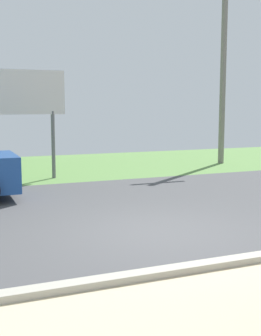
% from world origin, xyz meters
% --- Properties ---
extents(ground_plane, '(40.00, 22.00, 0.20)m').
position_xyz_m(ground_plane, '(0.00, 2.95, -0.05)').
color(ground_plane, '#4C4C4F').
extents(utility_pole, '(1.80, 0.24, 7.90)m').
position_xyz_m(utility_pole, '(7.03, 8.40, 4.13)').
color(utility_pole, gray).
rests_on(utility_pole, ground_plane).
extents(roadside_billboard, '(2.60, 0.12, 3.50)m').
position_xyz_m(roadside_billboard, '(-1.21, 7.17, 2.55)').
color(roadside_billboard, slate).
rests_on(roadside_billboard, ground_plane).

